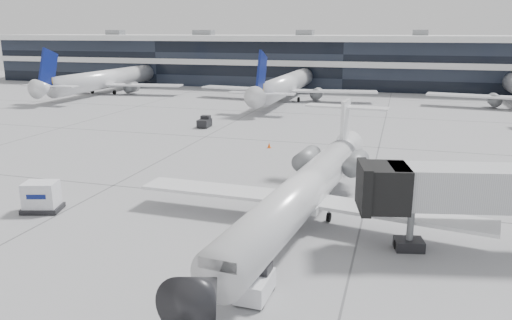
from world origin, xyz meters
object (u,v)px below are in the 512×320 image
(baggage_tug, at_px, (255,283))
(cargo_uld, at_px, (42,197))
(ramp_worker, at_px, (251,277))
(regional_jet, at_px, (304,191))

(baggage_tug, relative_size, cargo_uld, 0.82)
(baggage_tug, height_order, cargo_uld, cargo_uld)
(ramp_worker, xyz_separation_m, cargo_uld, (-17.18, 6.75, 0.14))
(regional_jet, distance_m, ramp_worker, 9.55)
(regional_jet, distance_m, baggage_tug, 9.71)
(ramp_worker, xyz_separation_m, baggage_tug, (0.25, -0.15, -0.22))
(regional_jet, bearing_deg, cargo_uld, -165.36)
(ramp_worker, bearing_deg, regional_jet, -136.73)
(ramp_worker, relative_size, cargo_uld, 0.61)
(ramp_worker, relative_size, baggage_tug, 0.75)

